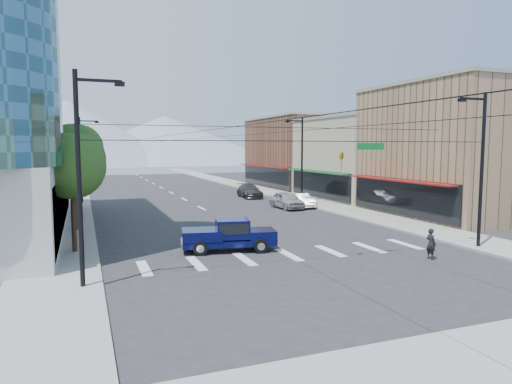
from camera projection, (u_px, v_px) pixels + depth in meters
ground at (305, 261)px, 23.73m from camera, size 160.00×160.00×0.00m
sidewalk_left at (72, 194)px, 56.68m from camera, size 4.00×120.00×0.15m
sidewalk_right at (253, 188)px, 65.17m from camera, size 4.00×120.00×0.15m
sidewalk_cross at (502, 360)px, 12.56m from camera, size 28.00×4.00×0.15m
shop_near at (459, 152)px, 39.57m from camera, size 12.00×14.00×11.00m
shop_mid at (366, 159)px, 52.69m from camera, size 12.00×14.00×9.00m
shop_far at (303, 153)px, 67.52m from camera, size 12.00×18.00×10.00m
clock_tower at (43, 118)px, 74.51m from camera, size 4.80×4.80×20.40m
mountain_left at (68, 132)px, 156.85m from camera, size 80.00×80.00×22.00m
mountain_right at (165, 139)px, 178.74m from camera, size 90.00×90.00×18.00m
tree_near at (74, 164)px, 24.99m from camera, size 3.65×3.64×6.71m
tree_midnear at (75, 152)px, 31.44m from camera, size 4.09×4.09×7.52m
tree_midfar at (77, 158)px, 38.01m from camera, size 3.65×3.64×6.71m
tree_far at (77, 150)px, 44.47m from camera, size 4.09×4.09×7.52m
signal_rig at (318, 173)px, 22.41m from camera, size 21.80×0.20×9.00m
lamp_pole_nw at (82, 156)px, 47.37m from camera, size 2.00×0.25×9.00m
lamp_pole_ne at (301, 156)px, 47.48m from camera, size 2.00×0.25×9.00m
pickup_truck at (229, 234)px, 26.00m from camera, size 5.65×2.89×1.83m
pedestrian at (431, 244)px, 24.06m from camera, size 0.44×0.63×1.65m
parked_car_near at (286, 200)px, 43.91m from camera, size 2.09×4.80×1.61m
parked_car_mid at (302, 201)px, 44.80m from camera, size 1.52×4.10×1.34m
parked_car_far at (250, 191)px, 53.54m from camera, size 2.56×5.44×1.54m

